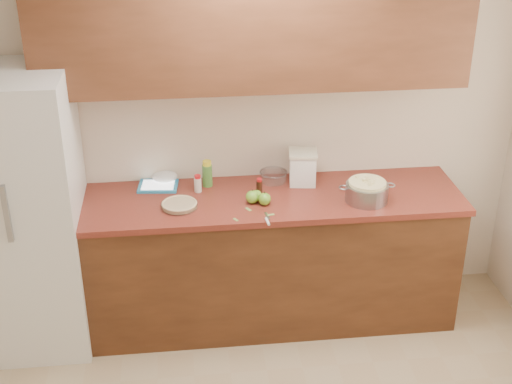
{
  "coord_description": "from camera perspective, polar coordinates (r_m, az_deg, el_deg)",
  "views": [
    {
      "loc": [
        -0.46,
        -2.53,
        2.98
      ],
      "look_at": [
        -0.01,
        1.43,
        0.98
      ],
      "focal_mm": 50.0,
      "sensor_mm": 36.0,
      "label": 1
    }
  ],
  "objects": [
    {
      "name": "paring_knife",
      "position": [
        4.24,
        0.92,
        -2.3
      ],
      "size": [
        0.03,
        0.17,
        0.02
      ],
      "rotation": [
        0.0,
        0.0,
        0.1
      ],
      "color": "gray",
      "rests_on": "counter_run"
    },
    {
      "name": "tablet",
      "position": [
        4.69,
        -7.84,
        0.49
      ],
      "size": [
        0.27,
        0.22,
        0.02
      ],
      "rotation": [
        0.0,
        0.0,
        -0.1
      ],
      "color": "teal",
      "rests_on": "counter_run"
    },
    {
      "name": "flour_canister",
      "position": [
        4.67,
        3.75,
        2.0
      ],
      "size": [
        0.2,
        0.2,
        0.22
      ],
      "rotation": [
        0.0,
        0.0,
        -0.13
      ],
      "color": "white",
      "rests_on": "counter_run"
    },
    {
      "name": "room_shell",
      "position": [
        3.07,
        3.19,
        -6.5
      ],
      "size": [
        3.6,
        3.6,
        3.6
      ],
      "color": "tan",
      "rests_on": "ground"
    },
    {
      "name": "cinnamon_shaker",
      "position": [
        4.59,
        -4.68,
        0.66
      ],
      "size": [
        0.05,
        0.05,
        0.12
      ],
      "rotation": [
        0.0,
        0.0,
        -0.28
      ],
      "color": "beige",
      "rests_on": "counter_run"
    },
    {
      "name": "paper_towel",
      "position": [
        4.75,
        -7.3,
        1.23
      ],
      "size": [
        0.19,
        0.16,
        0.07
      ],
      "primitive_type": "ellipsoid",
      "rotation": [
        0.0,
        0.0,
        0.16
      ],
      "color": "white",
      "rests_on": "counter_run"
    },
    {
      "name": "peel_a",
      "position": [
        4.38,
        -0.62,
        -1.39
      ],
      "size": [
        0.04,
        0.05,
        0.0
      ],
      "primitive_type": "cube",
      "rotation": [
        0.0,
        0.0,
        2.09
      ],
      "color": "#85A650",
      "rests_on": "counter_run"
    },
    {
      "name": "mixing_bowl",
      "position": [
        4.72,
        1.4,
        1.31
      ],
      "size": [
        0.19,
        0.19,
        0.07
      ],
      "rotation": [
        0.0,
        0.0,
        -0.15
      ],
      "color": "silver",
      "rests_on": "counter_run"
    },
    {
      "name": "peel_b",
      "position": [
        4.49,
        0.54,
        -0.62
      ],
      "size": [
        0.04,
        0.04,
        0.0
      ],
      "primitive_type": "cube",
      "rotation": [
        0.0,
        0.0,
        2.39
      ],
      "color": "#85A650",
      "rests_on": "counter_run"
    },
    {
      "name": "pie",
      "position": [
        4.41,
        -6.15,
        -1.03
      ],
      "size": [
        0.23,
        0.23,
        0.04
      ],
      "rotation": [
        0.0,
        0.0,
        -0.1
      ],
      "color": "silver",
      "rests_on": "counter_run"
    },
    {
      "name": "fridge",
      "position": [
        4.59,
        -18.11,
        -1.72
      ],
      "size": [
        0.7,
        0.7,
        1.8
      ],
      "primitive_type": "cube",
      "color": "silver",
      "rests_on": "ground"
    },
    {
      "name": "colander",
      "position": [
        4.51,
        8.85,
        0.05
      ],
      "size": [
        0.36,
        0.27,
        0.13
      ],
      "rotation": [
        0.0,
        0.0,
        0.13
      ],
      "color": "gray",
      "rests_on": "counter_run"
    },
    {
      "name": "vanilla_bottle",
      "position": [
        4.54,
        0.26,
        0.43
      ],
      "size": [
        0.04,
        0.04,
        0.11
      ],
      "rotation": [
        0.0,
        0.0,
        0.39
      ],
      "color": "black",
      "rests_on": "counter_run"
    },
    {
      "name": "lemon_bottle",
      "position": [
        4.65,
        -3.92,
        1.45
      ],
      "size": [
        0.07,
        0.07,
        0.18
      ],
      "rotation": [
        0.0,
        0.0,
        0.39
      ],
      "color": "#4C8C38",
      "rests_on": "counter_run"
    },
    {
      "name": "apple_center",
      "position": [
        4.46,
        0.02,
        -0.29
      ],
      "size": [
        0.07,
        0.07,
        0.09
      ],
      "color": "#6AA72A",
      "rests_on": "counter_run"
    },
    {
      "name": "apple_left",
      "position": [
        4.43,
        -0.3,
        -0.4
      ],
      "size": [
        0.08,
        0.08,
        0.09
      ],
      "color": "#6AA72A",
      "rests_on": "counter_run"
    },
    {
      "name": "upper_cabinets",
      "position": [
        4.31,
        -0.22,
        12.85
      ],
      "size": [
        2.6,
        0.34,
        0.7
      ],
      "primitive_type": "cube",
      "color": "brown",
      "rests_on": "room_shell"
    },
    {
      "name": "apple_front",
      "position": [
        4.41,
        0.69,
        -0.56
      ],
      "size": [
        0.08,
        0.08,
        0.09
      ],
      "color": "#6AA72A",
      "rests_on": "counter_run"
    },
    {
      "name": "counter_run",
      "position": [
        4.75,
        0.02,
        -5.33
      ],
      "size": [
        2.64,
        0.68,
        0.92
      ],
      "color": "#582F19",
      "rests_on": "ground"
    },
    {
      "name": "peel_c",
      "position": [
        4.31,
        1.19,
        -1.83
      ],
      "size": [
        0.05,
        0.03,
        0.0
      ],
      "primitive_type": "cube",
      "rotation": [
        0.0,
        0.0,
        0.22
      ],
      "color": "#85A650",
      "rests_on": "counter_run"
    },
    {
      "name": "peel_d",
      "position": [
        4.26,
        -1.64,
        -2.22
      ],
      "size": [
        0.03,
        0.04,
        0.0
      ],
      "primitive_type": "cube",
      "rotation": [
        0.0,
        0.0,
        -1.06
      ],
      "color": "#85A650",
      "rests_on": "counter_run"
    }
  ]
}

